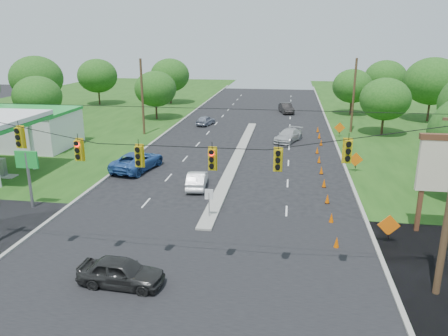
% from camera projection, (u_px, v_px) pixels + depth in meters
% --- Properties ---
extents(ground, '(160.00, 160.00, 0.00)m').
position_uv_depth(ground, '(188.00, 264.00, 22.94)').
color(ground, black).
rests_on(ground, ground).
extents(cross_street, '(160.00, 14.00, 0.02)m').
position_uv_depth(cross_street, '(188.00, 264.00, 22.94)').
color(cross_street, black).
rests_on(cross_street, ground).
extents(curb_left, '(0.25, 110.00, 0.16)m').
position_uv_depth(curb_left, '(163.00, 135.00, 52.78)').
color(curb_left, gray).
rests_on(curb_left, ground).
extents(curb_right, '(0.25, 110.00, 0.16)m').
position_uv_depth(curb_right, '(334.00, 141.00, 49.87)').
color(curb_right, gray).
rests_on(curb_right, ground).
extents(median, '(1.00, 34.00, 0.18)m').
position_uv_depth(median, '(237.00, 158.00, 42.81)').
color(median, gray).
rests_on(median, ground).
extents(median_sign, '(0.55, 0.06, 2.05)m').
position_uv_depth(median_sign, '(209.00, 198.00, 28.20)').
color(median_sign, gray).
rests_on(median_sign, ground).
extents(signal_span, '(25.60, 0.32, 9.00)m').
position_uv_depth(signal_span, '(180.00, 180.00, 20.56)').
color(signal_span, '#422D1C').
rests_on(signal_span, ground).
extents(utility_pole_far_left, '(0.28, 0.28, 9.00)m').
position_uv_depth(utility_pole_far_left, '(142.00, 97.00, 51.83)').
color(utility_pole_far_left, '#422D1C').
rests_on(utility_pole_far_left, ground).
extents(utility_pole_far_right, '(0.28, 0.28, 9.00)m').
position_uv_depth(utility_pole_far_right, '(354.00, 96.00, 52.95)').
color(utility_pole_far_right, '#422D1C').
rests_on(utility_pole_far_right, ground).
extents(gas_station, '(18.40, 19.70, 5.20)m').
position_uv_depth(gas_station, '(8.00, 127.00, 44.76)').
color(gas_station, white).
rests_on(gas_station, ground).
extents(cone_0, '(0.32, 0.32, 0.70)m').
position_uv_depth(cone_0, '(337.00, 242.00, 24.55)').
color(cone_0, '#D95500').
rests_on(cone_0, ground).
extents(cone_1, '(0.32, 0.32, 0.70)m').
position_uv_depth(cone_1, '(331.00, 218.00, 27.86)').
color(cone_1, '#D95500').
rests_on(cone_1, ground).
extents(cone_2, '(0.32, 0.32, 0.70)m').
position_uv_depth(cone_2, '(327.00, 199.00, 31.17)').
color(cone_2, '#D95500').
rests_on(cone_2, ground).
extents(cone_3, '(0.32, 0.32, 0.70)m').
position_uv_depth(cone_3, '(324.00, 183.00, 34.48)').
color(cone_3, '#D95500').
rests_on(cone_3, ground).
extents(cone_4, '(0.32, 0.32, 0.70)m').
position_uv_depth(cone_4, '(321.00, 170.00, 37.79)').
color(cone_4, '#D95500').
rests_on(cone_4, ground).
extents(cone_5, '(0.32, 0.32, 0.70)m').
position_uv_depth(cone_5, '(319.00, 159.00, 41.10)').
color(cone_5, '#D95500').
rests_on(cone_5, ground).
extents(cone_6, '(0.32, 0.32, 0.70)m').
position_uv_depth(cone_6, '(317.00, 150.00, 44.42)').
color(cone_6, '#D95500').
rests_on(cone_6, ground).
extents(cone_7, '(0.32, 0.32, 0.70)m').
position_uv_depth(cone_7, '(321.00, 142.00, 47.64)').
color(cone_7, '#D95500').
rests_on(cone_7, ground).
extents(cone_8, '(0.32, 0.32, 0.70)m').
position_uv_depth(cone_8, '(319.00, 135.00, 50.95)').
color(cone_8, '#D95500').
rests_on(cone_8, ground).
extents(cone_9, '(0.32, 0.32, 0.70)m').
position_uv_depth(cone_9, '(318.00, 129.00, 54.26)').
color(cone_9, '#D95500').
rests_on(cone_9, ground).
extents(work_sign_0, '(1.27, 0.58, 1.37)m').
position_uv_depth(work_sign_0, '(389.00, 226.00, 24.85)').
color(work_sign_0, black).
rests_on(work_sign_0, ground).
extents(work_sign_1, '(1.27, 0.58, 1.37)m').
position_uv_depth(work_sign_1, '(356.00, 160.00, 38.10)').
color(work_sign_1, black).
rests_on(work_sign_1, ground).
extents(work_sign_2, '(1.27, 0.58, 1.37)m').
position_uv_depth(work_sign_2, '(340.00, 128.00, 51.35)').
color(work_sign_2, black).
rests_on(work_sign_2, ground).
extents(tree_2, '(5.88, 5.88, 6.86)m').
position_uv_depth(tree_2, '(37.00, 96.00, 53.82)').
color(tree_2, black).
rests_on(tree_2, ground).
extents(tree_3, '(7.56, 7.56, 8.82)m').
position_uv_depth(tree_3, '(36.00, 78.00, 63.79)').
color(tree_3, black).
rests_on(tree_3, ground).
extents(tree_4, '(6.72, 6.72, 7.84)m').
position_uv_depth(tree_4, '(97.00, 76.00, 74.75)').
color(tree_4, black).
rests_on(tree_4, ground).
extents(tree_5, '(5.88, 5.88, 6.86)m').
position_uv_depth(tree_5, '(155.00, 89.00, 61.55)').
color(tree_5, black).
rests_on(tree_5, ground).
extents(tree_6, '(6.72, 6.72, 7.84)m').
position_uv_depth(tree_6, '(170.00, 75.00, 75.85)').
color(tree_6, black).
rests_on(tree_6, ground).
extents(tree_9, '(5.88, 5.88, 6.86)m').
position_uv_depth(tree_9, '(385.00, 99.00, 51.55)').
color(tree_9, black).
rests_on(tree_9, ground).
extents(tree_10, '(7.56, 7.56, 8.82)m').
position_uv_depth(tree_10, '(432.00, 81.00, 59.50)').
color(tree_10, black).
rests_on(tree_10, ground).
extents(tree_11, '(6.72, 6.72, 7.84)m').
position_uv_depth(tree_11, '(385.00, 78.00, 70.66)').
color(tree_11, black).
rests_on(tree_11, ground).
extents(tree_12, '(5.88, 5.88, 6.86)m').
position_uv_depth(tree_12, '(352.00, 86.00, 65.08)').
color(tree_12, black).
rests_on(tree_12, ground).
extents(black_sedan, '(4.23, 1.89, 1.41)m').
position_uv_depth(black_sedan, '(121.00, 272.00, 20.76)').
color(black_sedan, '#242424').
rests_on(black_sedan, ground).
extents(white_sedan, '(1.80, 4.10, 1.31)m').
position_uv_depth(white_sedan, '(197.00, 180.00, 34.30)').
color(white_sedan, white).
rests_on(white_sedan, ground).
extents(blue_pickup, '(3.83, 6.33, 1.64)m').
position_uv_depth(blue_pickup, '(137.00, 161.00, 38.88)').
color(blue_pickup, '#2C579F').
rests_on(blue_pickup, ground).
extents(silver_car_far, '(3.60, 5.22, 1.40)m').
position_uv_depth(silver_car_far, '(288.00, 135.00, 49.37)').
color(silver_car_far, '#B7B7BA').
rests_on(silver_car_far, ground).
extents(silver_car_oncoming, '(2.35, 3.99, 1.28)m').
position_uv_depth(silver_car_oncoming, '(206.00, 120.00, 58.55)').
color(silver_car_oncoming, gray).
rests_on(silver_car_oncoming, ground).
extents(dark_car_receding, '(2.63, 4.82, 1.51)m').
position_uv_depth(dark_car_receding, '(286.00, 108.00, 67.73)').
color(dark_car_receding, black).
rests_on(dark_car_receding, ground).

